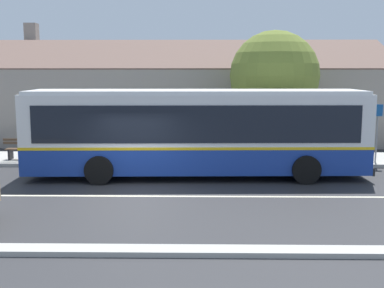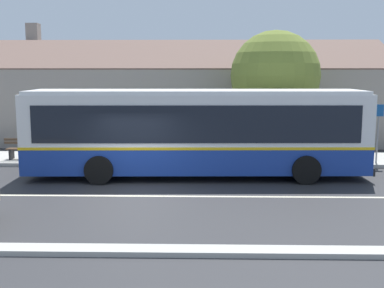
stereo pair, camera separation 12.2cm
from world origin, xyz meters
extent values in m
plane|color=#2D2D30|center=(0.00, 0.00, 0.00)|extent=(300.00, 300.00, 0.00)
cube|color=#ADAAA3|center=(0.00, 6.00, 0.07)|extent=(60.00, 3.00, 0.15)
cube|color=#ADAAA3|center=(0.00, -4.75, 0.06)|extent=(60.00, 0.50, 0.12)
cube|color=beige|center=(0.00, 0.00, 0.00)|extent=(60.00, 0.16, 0.01)
cube|color=gray|center=(-0.86, 13.59, 1.96)|extent=(25.56, 8.74, 3.93)
cube|color=brown|center=(-0.86, 11.40, 4.75)|extent=(26.16, 4.43, 1.79)
cube|color=brown|center=(-0.86, 15.77, 4.75)|extent=(26.16, 4.43, 1.79)
cube|color=gray|center=(-7.89, 14.46, 6.07)|extent=(0.70, 0.70, 1.20)
cube|color=black|center=(8.09, 9.19, 2.16)|extent=(1.10, 0.06, 1.30)
cube|color=#4C3323|center=(2.98, 9.19, 1.05)|extent=(1.00, 0.06, 2.10)
cube|color=navy|center=(1.99, 2.90, 0.73)|extent=(12.29, 2.84, 0.91)
cube|color=gold|center=(1.99, 2.90, 1.24)|extent=(12.31, 2.86, 0.10)
cube|color=white|center=(1.99, 2.90, 2.18)|extent=(12.29, 2.84, 1.79)
cube|color=white|center=(1.99, 2.90, 3.13)|extent=(12.04, 2.71, 0.12)
cube|color=black|center=(1.95, 4.16, 2.08)|extent=(11.24, 0.34, 1.29)
cube|color=black|center=(2.02, 1.64, 2.08)|extent=(11.24, 0.34, 1.29)
cube|color=black|center=(8.12, 3.07, 2.08)|extent=(0.10, 2.20, 1.29)
cube|color=black|center=(8.12, 3.07, 2.93)|extent=(0.09, 1.75, 0.24)
cube|color=black|center=(8.14, 3.07, 0.40)|extent=(0.15, 2.50, 0.28)
cube|color=#197233|center=(0.42, 4.13, 0.73)|extent=(3.42, 0.13, 0.64)
cube|color=black|center=(6.72, 4.30, 1.50)|extent=(0.90, 0.06, 2.45)
cylinder|color=black|center=(5.74, 4.25, 0.50)|extent=(1.01, 0.31, 1.00)
cylinder|color=black|center=(5.81, 1.76, 0.50)|extent=(1.01, 0.31, 1.00)
cylinder|color=black|center=(-1.41, 4.06, 0.50)|extent=(1.01, 0.31, 1.00)
cylinder|color=black|center=(-1.34, 1.56, 0.50)|extent=(1.01, 0.31, 1.00)
cube|color=brown|center=(-5.22, 5.55, 0.60)|extent=(1.74, 0.10, 0.04)
cube|color=brown|center=(-5.22, 5.41, 0.60)|extent=(1.74, 0.10, 0.04)
cube|color=brown|center=(-5.22, 5.26, 0.60)|extent=(1.74, 0.10, 0.04)
cube|color=brown|center=(-5.22, 5.14, 0.90)|extent=(1.74, 0.04, 0.10)
cube|color=brown|center=(-5.22, 5.14, 1.04)|extent=(1.74, 0.04, 0.10)
cube|color=black|center=(-4.53, 5.41, 0.38)|extent=(0.08, 0.43, 0.45)
cube|color=black|center=(-5.92, 5.41, 0.38)|extent=(0.08, 0.43, 0.45)
cylinder|color=#4C3828|center=(5.46, 7.19, 1.19)|extent=(0.28, 0.28, 2.38)
sphere|color=olive|center=(5.46, 7.19, 3.68)|extent=(3.99, 3.99, 3.99)
cylinder|color=gray|center=(9.36, 5.00, 1.35)|extent=(0.07, 0.07, 2.40)
cube|color=#1959A5|center=(9.36, 4.98, 2.30)|extent=(0.36, 0.03, 0.48)
camera|label=1|loc=(2.13, -14.58, 3.89)|focal=45.00mm
camera|label=2|loc=(2.25, -14.58, 3.89)|focal=45.00mm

